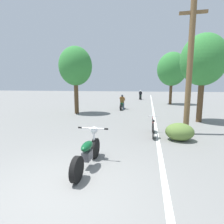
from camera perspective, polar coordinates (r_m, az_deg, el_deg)
ground_plane at (r=4.22m, az=-16.45°, el=-22.67°), size 120.00×120.00×0.00m
lane_stripe_edge at (r=16.29m, az=13.23°, el=0.82°), size 0.14×48.00×0.01m
utility_pole at (r=8.37m, az=24.04°, el=13.26°), size 1.10×0.24×5.72m
roadside_tree_right_near at (r=11.64m, az=27.64°, el=14.66°), size 2.54×2.29×5.07m
roadside_tree_right_far at (r=21.33m, az=18.95°, el=13.07°), size 3.25×2.93×5.86m
roadside_tree_left at (r=13.81m, az=-11.85°, el=14.31°), size 2.51×2.26×5.05m
roadside_bush at (r=7.47m, az=21.18°, el=-6.04°), size 1.10×0.88×0.70m
motorcycle_foreground at (r=4.80m, az=-7.88°, el=-12.84°), size 0.89×1.99×0.98m
motorcycle_rider_lead at (r=15.98m, az=3.31°, el=2.70°), size 0.50×2.09×1.34m
motorcycle_rider_far at (r=27.61m, az=9.26°, el=5.22°), size 0.50×2.04×1.45m
bicycle_parked at (r=7.87m, az=13.20°, el=-4.86°), size 0.44×1.70×0.78m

